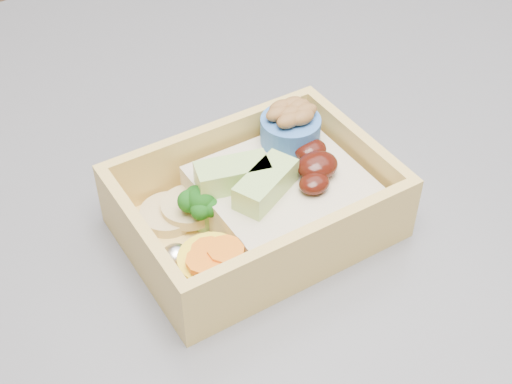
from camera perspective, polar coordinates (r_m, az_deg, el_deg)
bento_box at (r=0.48m, az=0.45°, el=-0.60°), size 0.17×0.13×0.06m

